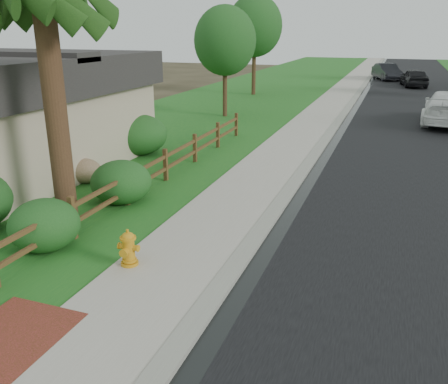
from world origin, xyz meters
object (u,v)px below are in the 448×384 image
at_px(dark_car_mid, 414,77).
at_px(white_suv, 448,108).
at_px(ranch_fence, 147,174).
at_px(fire_hydrant, 128,249).

bearing_deg(dark_car_mid, white_suv, 85.29).
bearing_deg(ranch_fence, white_suv, 58.15).
xyz_separation_m(fire_hydrant, dark_car_mid, (6.07, 36.70, 0.33)).
bearing_deg(white_suv, ranch_fence, 63.53).
distance_m(ranch_fence, fire_hydrant, 4.79).
relative_size(fire_hydrant, dark_car_mid, 0.17).
relative_size(ranch_fence, white_suv, 2.91).
height_order(white_suv, dark_car_mid, white_suv).
height_order(fire_hydrant, white_suv, white_suv).
distance_m(white_suv, dark_car_mid, 17.34).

